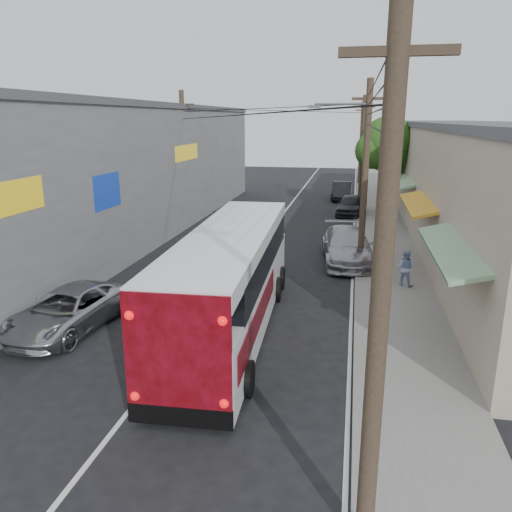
{
  "coord_description": "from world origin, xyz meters",
  "views": [
    {
      "loc": [
        4.77,
        -8.54,
        6.43
      ],
      "look_at": [
        1.66,
        7.26,
        1.98
      ],
      "focal_mm": 35.0,
      "sensor_mm": 36.0,
      "label": 1
    }
  ],
  "objects_px": {
    "parked_car_mid": "(351,205)",
    "parked_car_far": "(342,191)",
    "coach_bus": "(232,279)",
    "jeepney": "(68,310)",
    "parked_suv": "(347,246)",
    "pedestrian_near": "(382,260)",
    "pedestrian_far": "(405,268)"
  },
  "relations": [
    {
      "from": "parked_car_far",
      "to": "parked_car_mid",
      "type": "bearing_deg",
      "value": -82.59
    },
    {
      "from": "coach_bus",
      "to": "parked_suv",
      "type": "distance_m",
      "value": 9.06
    },
    {
      "from": "jeepney",
      "to": "parked_suv",
      "type": "distance_m",
      "value": 12.64
    },
    {
      "from": "parked_suv",
      "to": "pedestrian_near",
      "type": "relative_size",
      "value": 3.04
    },
    {
      "from": "parked_car_mid",
      "to": "parked_car_far",
      "type": "xyz_separation_m",
      "value": [
        -0.8,
        6.82,
        0.01
      ]
    },
    {
      "from": "jeepney",
      "to": "parked_car_far",
      "type": "height_order",
      "value": "parked_car_far"
    },
    {
      "from": "parked_car_far",
      "to": "pedestrian_far",
      "type": "bearing_deg",
      "value": -81.33
    },
    {
      "from": "coach_bus",
      "to": "pedestrian_far",
      "type": "height_order",
      "value": "coach_bus"
    },
    {
      "from": "parked_suv",
      "to": "parked_car_mid",
      "type": "distance_m",
      "value": 11.94
    },
    {
      "from": "jeepney",
      "to": "parked_car_far",
      "type": "xyz_separation_m",
      "value": [
        7.6,
        28.21,
        0.06
      ]
    },
    {
      "from": "parked_suv",
      "to": "parked_car_far",
      "type": "distance_m",
      "value": 18.77
    },
    {
      "from": "pedestrian_near",
      "to": "pedestrian_far",
      "type": "xyz_separation_m",
      "value": [
        0.85,
        -0.45,
        -0.16
      ]
    },
    {
      "from": "coach_bus",
      "to": "parked_suv",
      "type": "relative_size",
      "value": 2.09
    },
    {
      "from": "jeepney",
      "to": "pedestrian_near",
      "type": "bearing_deg",
      "value": 39.59
    },
    {
      "from": "parked_suv",
      "to": "pedestrian_near",
      "type": "distance_m",
      "value": 3.21
    },
    {
      "from": "jeepney",
      "to": "pedestrian_near",
      "type": "xyz_separation_m",
      "value": [
        9.83,
        6.58,
        0.35
      ]
    },
    {
      "from": "parked_car_mid",
      "to": "pedestrian_near",
      "type": "bearing_deg",
      "value": -78.64
    },
    {
      "from": "coach_bus",
      "to": "parked_car_far",
      "type": "bearing_deg",
      "value": 81.99
    },
    {
      "from": "coach_bus",
      "to": "parked_car_far",
      "type": "distance_m",
      "value": 27.25
    },
    {
      "from": "coach_bus",
      "to": "parked_suv",
      "type": "height_order",
      "value": "coach_bus"
    },
    {
      "from": "coach_bus",
      "to": "jeepney",
      "type": "distance_m",
      "value": 5.21
    },
    {
      "from": "coach_bus",
      "to": "pedestrian_near",
      "type": "distance_m",
      "value": 7.34
    },
    {
      "from": "jeepney",
      "to": "pedestrian_near",
      "type": "height_order",
      "value": "pedestrian_near"
    },
    {
      "from": "parked_suv",
      "to": "pedestrian_far",
      "type": "distance_m",
      "value": 4.03
    },
    {
      "from": "parked_car_mid",
      "to": "pedestrian_far",
      "type": "bearing_deg",
      "value": -75.65
    },
    {
      "from": "parked_car_mid",
      "to": "pedestrian_far",
      "type": "distance_m",
      "value": 15.43
    },
    {
      "from": "parked_car_far",
      "to": "pedestrian_far",
      "type": "relative_size",
      "value": 3.0
    },
    {
      "from": "parked_car_far",
      "to": "pedestrian_near",
      "type": "height_order",
      "value": "pedestrian_near"
    },
    {
      "from": "parked_car_mid",
      "to": "parked_car_far",
      "type": "bearing_deg",
      "value": 102.53
    },
    {
      "from": "coach_bus",
      "to": "pedestrian_near",
      "type": "height_order",
      "value": "coach_bus"
    },
    {
      "from": "coach_bus",
      "to": "jeepney",
      "type": "height_order",
      "value": "coach_bus"
    },
    {
      "from": "parked_suv",
      "to": "parked_car_far",
      "type": "bearing_deg",
      "value": 86.09
    }
  ]
}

